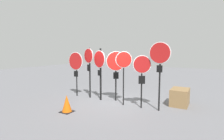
{
  "coord_description": "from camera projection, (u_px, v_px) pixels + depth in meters",
  "views": [
    {
      "loc": [
        3.85,
        -6.87,
        2.3
      ],
      "look_at": [
        -0.01,
        0.0,
        1.48
      ],
      "focal_mm": 28.0,
      "sensor_mm": 36.0,
      "label": 1
    }
  ],
  "objects": [
    {
      "name": "traffic_cone_0",
      "position": [
        67.0,
        104.0,
        6.69
      ],
      "size": [
        0.45,
        0.45,
        0.66
      ],
      "color": "black",
      "rests_on": "ground"
    },
    {
      "name": "stop_sign_6",
      "position": [
        160.0,
        59.0,
        6.63
      ],
      "size": [
        0.84,
        0.13,
        2.68
      ],
      "rotation": [
        0.0,
        0.0,
        -0.05
      ],
      "color": "black",
      "rests_on": "ground"
    },
    {
      "name": "stop_sign_1",
      "position": [
        89.0,
        62.0,
        8.64
      ],
      "size": [
        0.71,
        0.27,
        2.5
      ],
      "rotation": [
        0.0,
        0.0,
        -0.33
      ],
      "color": "black",
      "rests_on": "ground"
    },
    {
      "name": "stop_sign_5",
      "position": [
        142.0,
        69.0,
        7.0
      ],
      "size": [
        0.67,
        0.35,
        2.17
      ],
      "rotation": [
        0.0,
        0.0,
        0.45
      ],
      "color": "black",
      "rests_on": "ground"
    },
    {
      "name": "storage_crate",
      "position": [
        180.0,
        97.0,
        7.54
      ],
      "size": [
        0.71,
        1.0,
        0.72
      ],
      "color": "olive",
      "rests_on": "ground"
    },
    {
      "name": "stop_sign_2",
      "position": [
        100.0,
        65.0,
        8.23
      ],
      "size": [
        0.78,
        0.3,
        2.47
      ],
      "rotation": [
        0.0,
        0.0,
        -0.34
      ],
      "color": "black",
      "rests_on": "ground"
    },
    {
      "name": "ground_plane",
      "position": [
        112.0,
        102.0,
        8.07
      ],
      "size": [
        40.0,
        40.0,
        0.0
      ],
      "primitive_type": "plane",
      "color": "slate"
    },
    {
      "name": "stop_sign_0",
      "position": [
        76.0,
        64.0,
        8.96
      ],
      "size": [
        0.93,
        0.13,
        2.3
      ],
      "rotation": [
        0.0,
        0.0,
        -0.05
      ],
      "color": "black",
      "rests_on": "ground"
    },
    {
      "name": "stop_sign_4",
      "position": [
        124.0,
        64.0,
        7.38
      ],
      "size": [
        0.61,
        0.4,
        2.33
      ],
      "rotation": [
        0.0,
        0.0,
        0.57
      ],
      "color": "black",
      "rests_on": "ground"
    },
    {
      "name": "stop_sign_3",
      "position": [
        116.0,
        65.0,
        8.08
      ],
      "size": [
        0.77,
        0.52,
        2.34
      ],
      "rotation": [
        0.0,
        0.0,
        0.58
      ],
      "color": "black",
      "rests_on": "ground"
    }
  ]
}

